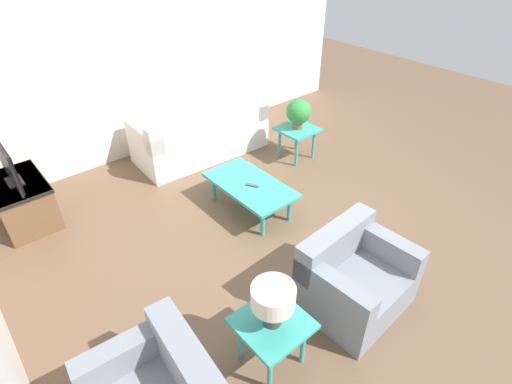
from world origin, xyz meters
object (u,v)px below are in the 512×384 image
Objects in this scene: side_table_lamp at (272,328)px; coffee_table at (250,186)px; sofa at (202,136)px; side_table_plant at (297,132)px; tv_stand_chest at (23,201)px; table_lamp at (273,300)px; television at (7,164)px; armchair at (353,278)px; potted_plant at (298,112)px.

coffee_table is at bearing -34.91° from side_table_lamp.
sofa is 3.74× the size of side_table_lamp.
tv_stand_chest is at bearing 74.28° from side_table_plant.
sofa is at bearing -12.44° from coffee_table.
table_lamp is (0.00, -0.00, 0.33)m from side_table_lamp.
table_lamp is (-3.30, -1.01, -0.06)m from television.
armchair is 3.88m from tv_stand_chest.
television is at bearing 74.30° from potted_plant.
sofa is 2.55m from tv_stand_chest.
sofa is 3.36m from armchair.
side_table_plant is (-1.00, -1.03, 0.10)m from sofa.
tv_stand_chest reaches higher than coffee_table.
table_lamp reaches higher than armchair.
side_table_lamp is at bearing 145.09° from coffee_table.
television is at bearing 17.04° from table_lamp.
coffee_table is 1.32× the size of tv_stand_chest.
potted_plant is at bearing -105.70° from television.
potted_plant is (-1.01, -3.59, 0.44)m from tv_stand_chest.
side_table_lamp is at bearing 131.52° from side_table_plant.
tv_stand_chest reaches higher than side_table_plant.
potted_plant is at bearing -105.72° from tv_stand_chest.
coffee_table is (-1.56, 0.34, 0.03)m from sofa.
television is at bearing 118.15° from armchair.
potted_plant reaches higher than armchair.
armchair is 3.92m from television.
armchair is 1.77m from coffee_table.
sofa reaches higher than tv_stand_chest.
side_table_plant is 3.73m from tv_stand_chest.
side_table_lamp is 0.65× the size of television.
potted_plant is 3.45m from table_lamp.
side_table_plant and side_table_lamp have the same top height.
television is (0.01, 2.56, 0.49)m from sofa.
sofa is at bearing -25.24° from side_table_lamp.
television is (3.33, 2.00, 0.50)m from armchair.
television reaches higher than sofa.
side_table_plant is 3.75m from television.
sofa is 1.60m from coffee_table.
side_table_plant is at bearing -67.92° from coffee_table.
tv_stand_chest is 2.02× the size of potted_plant.
coffee_table is 2.71m from tv_stand_chest.
sofa is 2.44× the size of television.
sofa is 3.66m from table_lamp.
television is (1.57, 2.22, 0.46)m from coffee_table.
potted_plant is (2.32, -1.59, 0.43)m from armchair.
table_lamp is at bearing -162.96° from television.
table_lamp reaches higher than side_table_plant.
coffee_table is 2.15m from table_lamp.
tv_stand_chest is 3.48m from table_lamp.
table_lamp is at bearing 131.52° from side_table_plant.
tv_stand_chest is (3.30, 1.01, -0.12)m from side_table_lamp.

